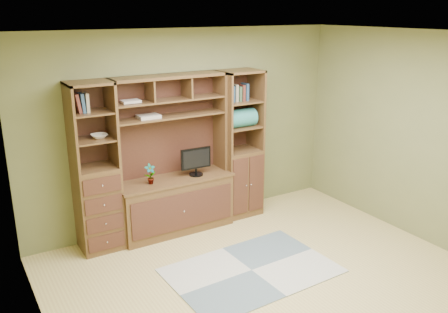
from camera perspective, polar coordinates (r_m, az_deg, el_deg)
room at (r=4.74m, az=6.57°, el=-1.57°), size 4.60×4.10×2.64m
center_hutch at (r=6.07m, az=-6.05°, el=-0.00°), size 1.54×0.53×2.05m
left_tower at (r=5.78m, az=-15.21°, el=-1.42°), size 0.50×0.45×2.05m
right_tower at (r=6.58m, az=1.90°, el=1.46°), size 0.55×0.45×2.05m
rug at (r=5.50m, az=3.34°, el=-13.52°), size 1.86×1.27×0.01m
monitor at (r=6.18m, az=-3.42°, el=-0.01°), size 0.43×0.20×0.51m
orchid at (r=5.96m, az=-8.87°, el=-2.10°), size 0.14×0.09×0.26m
magazines at (r=5.91m, az=-9.07°, el=4.77°), size 0.27×0.20×0.04m
bowl at (r=5.69m, az=-14.80°, el=2.40°), size 0.19×0.19×0.05m
blanket_teal at (r=6.43m, az=1.97°, el=4.64°), size 0.42×0.24×0.24m
blanket_red at (r=6.62m, az=2.37°, el=4.78°), size 0.35×0.19×0.19m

